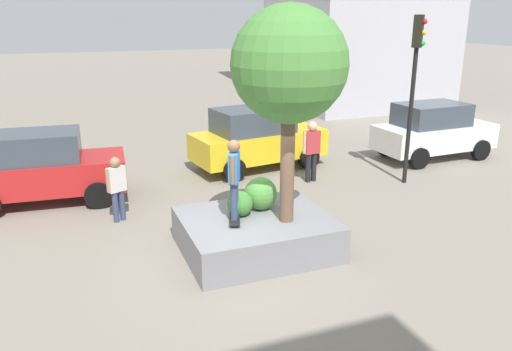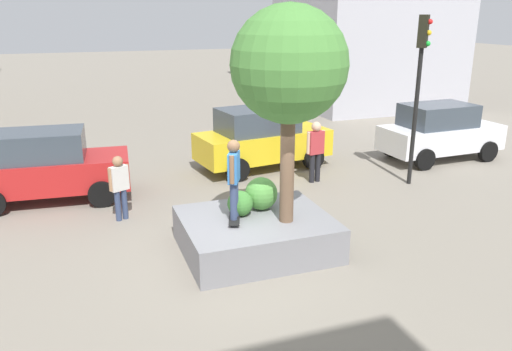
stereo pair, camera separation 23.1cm
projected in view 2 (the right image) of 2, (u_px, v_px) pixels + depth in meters
The scene contains 13 objects.
ground_plane at pixel (239, 259), 10.28m from camera, with size 120.00×120.00×0.00m, color gray.
planter_ledge at pixel (256, 234), 10.55m from camera, with size 2.99×2.49×0.73m, color gray.
plaza_tree at pixel (289, 66), 9.34m from camera, with size 2.19×2.19×4.19m.
boxwood_shrub at pixel (240, 203), 10.46m from camera, with size 0.53×0.53×0.53m, color #3D7A33.
hedge_clump at pixel (261, 193), 10.79m from camera, with size 0.69×0.69×0.69m, color #4C8C3D.
skateboard at pixel (235, 218), 10.25m from camera, with size 0.45×0.83×0.07m.
skateboarder at pixel (234, 174), 9.96m from camera, with size 0.36×0.49×1.60m.
sedan_parked at pixel (46, 166), 13.20m from camera, with size 4.14×2.16×1.87m.
taxi_cab at pixel (261, 138), 16.00m from camera, with size 4.36×2.42×1.93m.
police_car at pixel (440, 132), 16.98m from camera, with size 4.09×2.01×1.88m.
traffic_light_corner at pixel (420, 72), 13.83m from camera, with size 0.37×0.37×4.68m.
passerby_with_bag at pixel (119, 183), 11.96m from camera, with size 0.49×0.34×1.57m.
pedestrian_crossing at pixel (316, 148), 14.65m from camera, with size 0.60×0.28×1.79m.
Camera 2 is at (-2.82, -8.85, 4.73)m, focal length 35.81 mm.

